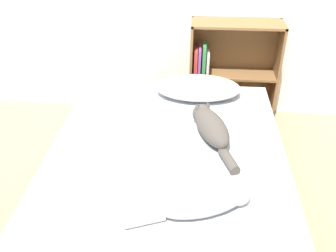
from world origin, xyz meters
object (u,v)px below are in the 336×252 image
object	(u,v)px
cat_dark	(211,126)
pillow	(198,88)
bed	(166,183)
bookshelf	(229,70)
cat_light	(205,202)

from	to	relation	value
cat_dark	pillow	bearing A→B (deg)	-9.98
pillow	cat_dark	world-z (taller)	cat_dark
bed	bookshelf	bearing A→B (deg)	69.83
pillow	bed	bearing A→B (deg)	-103.95
bed	cat_light	size ratio (longest dim) A/B	3.00
cat_dark	bookshelf	distance (m)	1.05
cat_light	cat_dark	world-z (taller)	cat_dark
bed	pillow	xyz separation A→B (m)	(0.18, 0.71, 0.31)
pillow	bookshelf	distance (m)	0.59
cat_light	cat_dark	xyz separation A→B (m)	(0.04, 0.64, 0.02)
pillow	bookshelf	size ratio (longest dim) A/B	0.71
bookshelf	cat_light	bearing A→B (deg)	-97.69
pillow	cat_light	size ratio (longest dim) A/B	1.03
bed	cat_dark	distance (m)	0.45
cat_light	bookshelf	world-z (taller)	bookshelf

